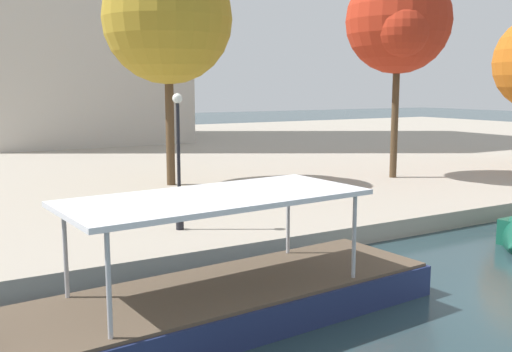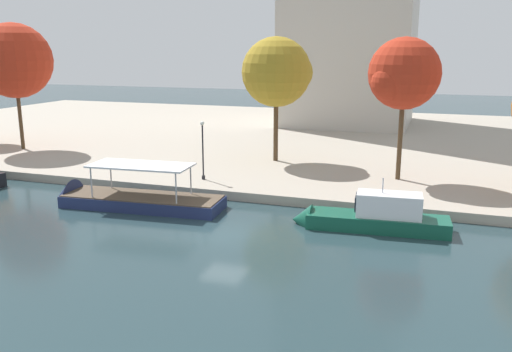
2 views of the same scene
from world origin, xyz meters
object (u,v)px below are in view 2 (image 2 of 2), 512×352
object	(u,v)px
tree_4	(279,71)
tree_1	(15,62)
lamp_post	(203,148)
tour_boat_1	(127,202)
motor_yacht_2	(369,219)
tree_0	(404,76)

from	to	relation	value
tree_4	tree_1	bearing A→B (deg)	-174.28
tree_1	lamp_post	bearing A→B (deg)	-15.16
lamp_post	tour_boat_1	bearing A→B (deg)	-114.50
lamp_post	tree_4	bearing A→B (deg)	68.99
tree_1	tree_4	bearing A→B (deg)	5.72
motor_yacht_2	tree_0	bearing A→B (deg)	-98.90
motor_yacht_2	lamp_post	xyz separation A→B (m)	(-13.79, 5.88, 2.63)
tree_0	tree_1	xyz separation A→B (m)	(-37.95, 1.40, 0.71)
tree_0	tree_1	distance (m)	37.98
motor_yacht_2	tree_0	world-z (taller)	tree_0
tree_4	motor_yacht_2	bearing A→B (deg)	-55.28
tour_boat_1	tree_4	bearing A→B (deg)	-116.84
motor_yacht_2	tree_1	size ratio (longest dim) A/B	0.76
motor_yacht_2	tree_1	xyz separation A→B (m)	(-37.16, 12.21, 8.89)
tree_0	tree_4	size ratio (longest dim) A/B	0.98
lamp_post	tree_0	xyz separation A→B (m)	(14.58, 4.93, 5.55)
tour_boat_1	lamp_post	world-z (taller)	lamp_post
motor_yacht_2	tree_4	world-z (taller)	tree_4
tree_1	tree_4	size ratio (longest dim) A/B	1.13
motor_yacht_2	tree_0	size ratio (longest dim) A/B	0.88
tour_boat_1	tree_0	size ratio (longest dim) A/B	1.15
motor_yacht_2	tree_4	distance (m)	19.90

